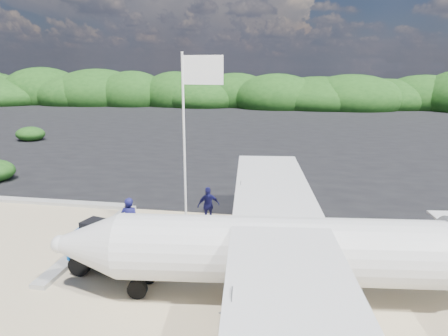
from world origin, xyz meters
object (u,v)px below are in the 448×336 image
Objects in this scene: crew_a at (130,222)px; crew_b at (275,206)px; signboard at (258,311)px; flagpole at (187,249)px; baggage_cart at (123,269)px; crew_c at (208,205)px.

crew_a is 1.02× the size of crew_b.
crew_b is (0.14, 5.84, 0.89)m from signboard.
flagpole is at bearing 175.94° from crew_a.
signboard is 0.88× the size of crew_b.
flagpole is 3.80× the size of crew_b.
crew_b is at bearing -157.12° from crew_a.
flagpole is 4.34m from signboard.
crew_c reaches higher than baggage_cart.
signboard is at bearing 89.01° from crew_c.
crew_a is 1.16× the size of crew_c.
crew_b reaches higher than crew_c.
crew_b reaches higher than baggage_cart.
flagpole is 3.74× the size of crew_a.
crew_a is at bearing 20.55° from crew_b.
crew_c is (2.36, 2.51, -0.12)m from crew_a.
crew_c is at bearing 84.04° from flagpole.
flagpole is at bearing 128.03° from signboard.
baggage_cart is 2.41m from flagpole.
baggage_cart is at bearing 40.76° from crew_c.
crew_c reaches higher than signboard.
crew_a is at bearing 179.63° from flagpole.
crew_a is (-4.93, 3.30, 0.91)m from signboard.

